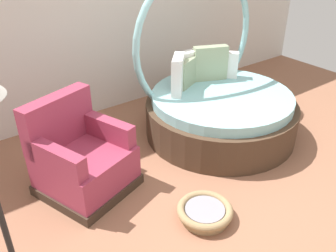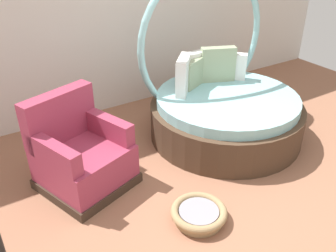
% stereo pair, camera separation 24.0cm
% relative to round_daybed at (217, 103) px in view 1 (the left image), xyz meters
% --- Properties ---
extents(ground_plane, '(8.00, 8.00, 0.02)m').
position_rel_round_daybed_xyz_m(ground_plane, '(-0.87, -1.06, -0.40)').
color(ground_plane, '#936047').
extents(back_wall, '(8.00, 0.12, 2.83)m').
position_rel_round_daybed_xyz_m(back_wall, '(-0.87, 1.45, 1.03)').
color(back_wall, silver).
rests_on(back_wall, ground_plane).
extents(round_daybed, '(1.85, 1.85, 1.99)m').
position_rel_round_daybed_xyz_m(round_daybed, '(0.00, 0.00, 0.00)').
color(round_daybed, '#473323').
rests_on(round_daybed, ground_plane).
extents(red_armchair, '(1.01, 1.01, 0.94)m').
position_rel_round_daybed_xyz_m(red_armchair, '(-1.84, -0.05, -0.06)').
color(red_armchair, '#38281E').
rests_on(red_armchair, ground_plane).
extents(pet_basket, '(0.51, 0.51, 0.13)m').
position_rel_round_daybed_xyz_m(pet_basket, '(-1.17, -1.11, -0.32)').
color(pet_basket, '#9E7F56').
rests_on(pet_basket, ground_plane).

